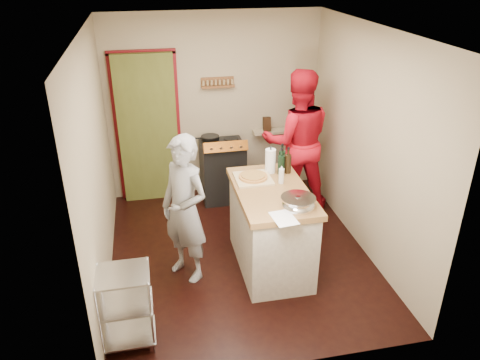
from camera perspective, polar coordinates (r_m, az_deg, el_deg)
The scene contains 10 objects.
floor at distance 5.72m, azimuth -0.12°, elevation -8.85°, with size 3.50×3.50×0.00m, color black.
back_wall at distance 6.73m, azimuth -8.59°, elevation 7.24°, with size 3.00×0.44×2.60m.
left_wall at distance 5.03m, azimuth -17.12°, elevation 1.75°, with size 0.04×3.50×2.60m, color tan.
right_wall at distance 5.56m, azimuth 15.24°, elevation 4.33°, with size 0.04×3.50×2.60m, color tan.
ceiling at distance 4.73m, azimuth -0.15°, elevation 18.00°, with size 3.00×3.50×0.02m, color white.
stove at distance 6.72m, azimuth -2.14°, elevation 1.22°, with size 0.60×0.63×1.00m.
wire_shelving at distance 4.44m, azimuth -13.79°, elevation -14.59°, with size 0.48×0.40×0.80m.
island at distance 5.26m, azimuth 3.81°, elevation -5.68°, with size 0.77×1.41×1.29m.
person_stripe at distance 4.97m, azimuth -6.75°, elevation -3.64°, with size 0.60×0.39×1.65m, color #A5A5AA.
person_red at distance 6.35m, azimuth 6.94°, elevation 4.70°, with size 0.95×0.74×1.96m, color red.
Camera 1 is at (-0.93, -4.59, 3.28)m, focal length 35.00 mm.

